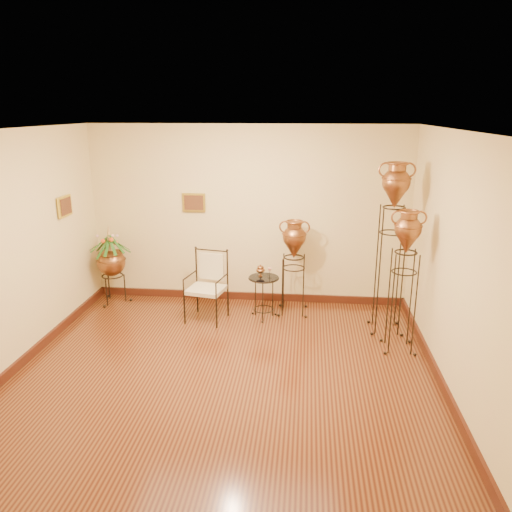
# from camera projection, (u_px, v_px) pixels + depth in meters

# --- Properties ---
(ground) EXTENTS (5.00, 5.00, 0.00)m
(ground) POSITION_uv_depth(u_px,v_px,m) (223.00, 377.00, 5.83)
(ground) COLOR brown
(ground) RESTS_ON ground
(room_shell) EXTENTS (5.02, 5.02, 2.81)m
(room_shell) POSITION_uv_depth(u_px,v_px,m) (220.00, 233.00, 5.35)
(room_shell) COLOR beige
(room_shell) RESTS_ON ground
(amphora_tall) EXTENTS (0.61, 0.61, 2.38)m
(amphora_tall) POSITION_uv_depth(u_px,v_px,m) (391.00, 247.00, 6.74)
(amphora_tall) COLOR black
(amphora_tall) RESTS_ON ground
(amphora_mid) EXTENTS (0.53, 0.53, 1.86)m
(amphora_mid) POSITION_uv_depth(u_px,v_px,m) (403.00, 281.00, 6.26)
(amphora_mid) COLOR black
(amphora_mid) RESTS_ON ground
(amphora_short) EXTENTS (0.52, 0.52, 1.47)m
(amphora_short) POSITION_uv_depth(u_px,v_px,m) (294.00, 267.00, 7.49)
(amphora_short) COLOR black
(amphora_short) RESTS_ON ground
(planter_urn) EXTENTS (0.88, 0.88, 1.30)m
(planter_urn) POSITION_uv_depth(u_px,v_px,m) (111.00, 259.00, 7.89)
(planter_urn) COLOR black
(planter_urn) RESTS_ON ground
(armchair) EXTENTS (0.67, 0.64, 1.03)m
(armchair) POSITION_uv_depth(u_px,v_px,m) (206.00, 287.00, 7.27)
(armchair) COLOR black
(armchair) RESTS_ON ground
(side_table) EXTENTS (0.54, 0.54, 0.81)m
(side_table) POSITION_uv_depth(u_px,v_px,m) (264.00, 296.00, 7.40)
(side_table) COLOR black
(side_table) RESTS_ON ground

